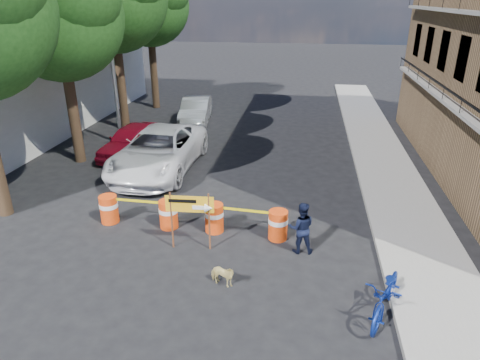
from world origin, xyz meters
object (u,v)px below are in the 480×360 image
(detour_sign, at_px, (196,209))
(pedestrian, at_px, (301,228))
(barrel_mid_left, at_px, (168,214))
(sedan_red, at_px, (132,140))
(barrel_mid_right, at_px, (214,217))
(sedan_silver, at_px, (196,110))
(suv_white, at_px, (159,151))
(barrel_far_left, at_px, (109,209))
(dog, at_px, (222,275))
(bicycle, at_px, (390,277))
(barrel_far_right, at_px, (278,224))

(detour_sign, xyz_separation_m, pedestrian, (2.89, 0.30, -0.51))
(barrel_mid_left, height_order, sedan_red, sedan_red)
(barrel_mid_right, xyz_separation_m, sedan_silver, (-3.59, 11.90, 0.23))
(suv_white, bearing_deg, barrel_mid_right, -53.48)
(barrel_far_left, xyz_separation_m, sedan_red, (-1.65, 6.08, 0.23))
(barrel_mid_left, xyz_separation_m, sedan_silver, (-2.15, 11.88, 0.23))
(barrel_mid_left, relative_size, pedestrian, 0.60)
(suv_white, distance_m, sedan_silver, 7.35)
(detour_sign, xyz_separation_m, suv_white, (-2.98, 5.61, -0.42))
(barrel_far_left, xyz_separation_m, dog, (4.15, -2.67, -0.17))
(barrel_far_left, xyz_separation_m, detour_sign, (3.12, -1.10, 0.79))
(barrel_mid_left, distance_m, suv_white, 4.91)
(barrel_far_left, height_order, bicycle, bicycle)
(barrel_mid_left, xyz_separation_m, dog, (2.19, -2.63, -0.17))
(bicycle, distance_m, sedan_red, 13.33)
(barrel_mid_left, height_order, detour_sign, detour_sign)
(barrel_mid_right, relative_size, suv_white, 0.15)
(barrel_far_right, height_order, dog, barrel_far_right)
(barrel_mid_right, xyz_separation_m, suv_white, (-3.26, 4.56, 0.37))
(bicycle, relative_size, dog, 2.98)
(dog, bearing_deg, bicycle, -79.27)
(detour_sign, height_order, dog, detour_sign)
(bicycle, distance_m, sedan_silver, 17.08)
(bicycle, distance_m, dog, 3.91)
(bicycle, height_order, sedan_silver, bicycle)
(suv_white, bearing_deg, barrel_far_right, -41.18)
(barrel_far_left, xyz_separation_m, sedan_silver, (-0.19, 11.84, 0.23))
(barrel_far_left, relative_size, bicycle, 0.43)
(suv_white, bearing_deg, barrel_mid_left, -67.23)
(pedestrian, distance_m, bicycle, 3.08)
(barrel_far_left, xyz_separation_m, barrel_far_right, (5.34, -0.20, 0.00))
(barrel_mid_left, xyz_separation_m, barrel_mid_right, (1.44, -0.02, 0.00))
(bicycle, bearing_deg, suv_white, 157.82)
(barrel_mid_right, bearing_deg, suv_white, 125.58)
(barrel_mid_right, relative_size, barrel_far_right, 1.00)
(dog, bearing_deg, sedan_silver, 34.91)
(bicycle, height_order, suv_white, bicycle)
(barrel_far_right, bearing_deg, detour_sign, -157.90)
(detour_sign, bearing_deg, bicycle, -26.88)
(barrel_far_right, relative_size, pedestrian, 0.60)
(pedestrian, relative_size, suv_white, 0.25)
(pedestrian, height_order, bicycle, bicycle)
(barrel_far_left, bearing_deg, barrel_mid_right, -0.97)
(barrel_mid_right, distance_m, dog, 2.72)
(suv_white, bearing_deg, dog, -59.83)
(barrel_far_right, xyz_separation_m, detour_sign, (-2.22, -0.90, 0.79))
(pedestrian, relative_size, sedan_silver, 0.35)
(suv_white, distance_m, sedan_red, 2.38)
(bicycle, bearing_deg, dog, -165.22)
(dog, bearing_deg, barrel_mid_left, 58.10)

